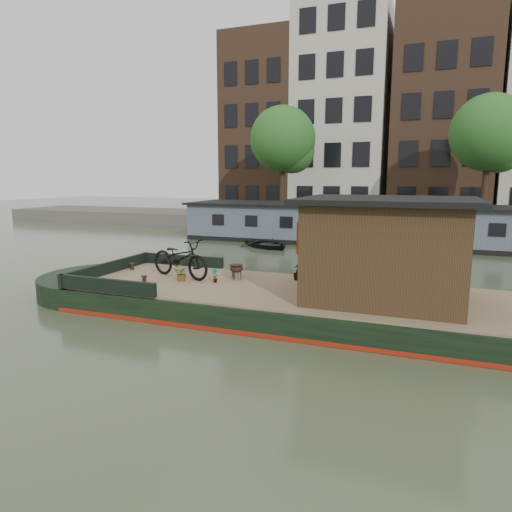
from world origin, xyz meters
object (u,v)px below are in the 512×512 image
(cabin, at_px, (386,248))
(bicycle, at_px, (180,258))
(brazier_rear, at_px, (235,271))
(brazier_front, at_px, (236,272))
(dinghy, at_px, (267,242))
(potted_plant_a, at_px, (215,276))

(cabin, height_order, bicycle, cabin)
(cabin, xyz_separation_m, brazier_rear, (-4.32, 0.89, -1.05))
(cabin, distance_m, brazier_front, 4.31)
(cabin, distance_m, dinghy, 12.72)
(cabin, height_order, dinghy, cabin)
(bicycle, bearing_deg, brazier_front, -62.91)
(bicycle, distance_m, potted_plant_a, 1.32)
(cabin, height_order, potted_plant_a, cabin)
(brazier_front, relative_size, brazier_rear, 1.20)
(dinghy, bearing_deg, bicycle, -141.16)
(brazier_front, xyz_separation_m, dinghy, (-2.66, 10.02, -0.56))
(potted_plant_a, bearing_deg, brazier_rear, 75.51)
(dinghy, bearing_deg, brazier_front, -131.91)
(cabin, relative_size, dinghy, 1.35)
(bicycle, distance_m, dinghy, 10.43)
(cabin, distance_m, potted_plant_a, 4.66)
(potted_plant_a, relative_size, dinghy, 0.13)
(bicycle, relative_size, potted_plant_a, 5.49)
(potted_plant_a, relative_size, brazier_front, 0.92)
(bicycle, bearing_deg, dinghy, 21.56)
(brazier_rear, bearing_deg, brazier_front, -56.86)
(cabin, xyz_separation_m, bicycle, (-5.78, 0.29, -0.65))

